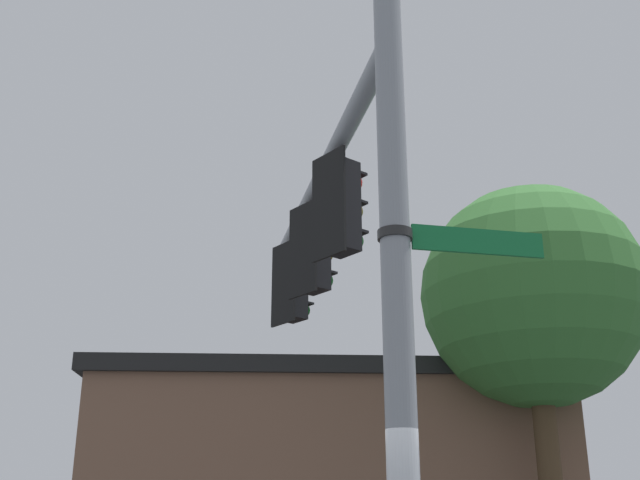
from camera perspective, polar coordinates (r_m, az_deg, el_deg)
name	(u,v)px	position (r m, az deg, el deg)	size (l,w,h in m)	color
signal_pole	(398,336)	(6.26, 5.75, -6.99)	(0.25, 0.25, 6.44)	gray
mast_arm	(323,174)	(9.74, 0.24, 4.82)	(0.21, 0.21, 5.68)	gray
traffic_light_nearest_pole	(342,207)	(8.62, 1.61, 2.39)	(0.54, 0.49, 1.31)	black
traffic_light_mid_inner	(315,252)	(10.02, -0.40, -0.85)	(0.54, 0.49, 1.31)	black
traffic_light_mid_outer	(294,285)	(11.45, -1.92, -3.30)	(0.54, 0.49, 1.31)	black
street_name_sign	(441,239)	(6.62, 8.80, 0.10)	(0.77, 1.33, 0.22)	#147238
tree_by_storefront	(533,297)	(13.79, 15.28, -4.05)	(3.80, 3.80, 7.37)	#4C3823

